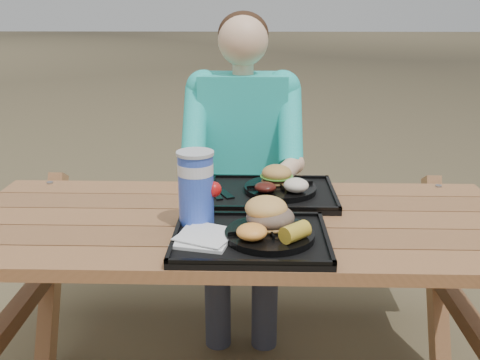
{
  "coord_description": "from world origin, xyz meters",
  "views": [
    {
      "loc": [
        0.04,
        -1.62,
        1.41
      ],
      "look_at": [
        0.0,
        0.0,
        0.88
      ],
      "focal_mm": 40.0,
      "sensor_mm": 36.0,
      "label": 1
    }
  ],
  "objects": [
    {
      "name": "picnic_table",
      "position": [
        0.0,
        0.0,
        0.38
      ],
      "size": [
        1.8,
        1.49,
        0.75
      ],
      "primitive_type": null,
      "color": "#999999",
      "rests_on": "ground"
    },
    {
      "name": "tray_near",
      "position": [
        0.04,
        -0.19,
        0.76
      ],
      "size": [
        0.45,
        0.35,
        0.02
      ],
      "primitive_type": "cube",
      "color": "black",
      "rests_on": "picnic_table"
    },
    {
      "name": "tray_far",
      "position": [
        0.11,
        0.2,
        0.76
      ],
      "size": [
        0.45,
        0.35,
        0.02
      ],
      "primitive_type": "cube",
      "color": "black",
      "rests_on": "picnic_table"
    },
    {
      "name": "plate_near",
      "position": [
        0.09,
        -0.2,
        0.78
      ],
      "size": [
        0.26,
        0.26,
        0.02
      ],
      "primitive_type": "cylinder",
      "color": "black",
      "rests_on": "tray_near"
    },
    {
      "name": "plate_far",
      "position": [
        0.14,
        0.21,
        0.78
      ],
      "size": [
        0.26,
        0.26,
        0.02
      ],
      "primitive_type": "cylinder",
      "color": "black",
      "rests_on": "tray_far"
    },
    {
      "name": "napkin_stack",
      "position": [
        -0.1,
        -0.22,
        0.78
      ],
      "size": [
        0.18,
        0.18,
        0.02
      ],
      "primitive_type": "cube",
      "rotation": [
        0.0,
        0.0,
        -0.21
      ],
      "color": "silver",
      "rests_on": "tray_near"
    },
    {
      "name": "soda_cup",
      "position": [
        -0.13,
        -0.09,
        0.88
      ],
      "size": [
        0.11,
        0.11,
        0.22
      ],
      "primitive_type": "cylinder",
      "color": "#193DC1",
      "rests_on": "tray_near"
    },
    {
      "name": "condiment_bbq",
      "position": [
        0.04,
        -0.06,
        0.78
      ],
      "size": [
        0.05,
        0.05,
        0.03
      ],
      "primitive_type": "cylinder",
      "color": "black",
      "rests_on": "tray_near"
    },
    {
      "name": "condiment_mustard",
      "position": [
        0.1,
        -0.07,
        0.78
      ],
      "size": [
        0.05,
        0.05,
        0.03
      ],
      "primitive_type": "cylinder",
      "color": "yellow",
      "rests_on": "tray_near"
    },
    {
      "name": "sandwich",
      "position": [
        0.09,
        -0.16,
        0.86
      ],
      "size": [
        0.13,
        0.13,
        0.14
      ],
      "primitive_type": null,
      "color": "#EDA953",
      "rests_on": "plate_near"
    },
    {
      "name": "mac_cheese",
      "position": [
        0.04,
        -0.25,
        0.81
      ],
      "size": [
        0.09,
        0.09,
        0.04
      ],
      "primitive_type": "ellipsoid",
      "color": "#FFA943",
      "rests_on": "plate_near"
    },
    {
      "name": "corn_cob",
      "position": [
        0.16,
        -0.26,
        0.81
      ],
      "size": [
        0.12,
        0.12,
        0.05
      ],
      "primitive_type": null,
      "rotation": [
        0.0,
        0.0,
        0.75
      ],
      "color": "gold",
      "rests_on": "plate_near"
    },
    {
      "name": "cutlery_far",
      "position": [
        -0.07,
        0.2,
        0.77
      ],
      "size": [
        0.1,
        0.16,
        0.01
      ],
      "primitive_type": "cube",
      "rotation": [
        0.0,
        0.0,
        0.45
      ],
      "color": "black",
      "rests_on": "tray_far"
    },
    {
      "name": "burger",
      "position": [
        0.13,
        0.25,
        0.84
      ],
      "size": [
        0.11,
        0.11,
        0.1
      ],
      "primitive_type": null,
      "color": "#CB9247",
      "rests_on": "plate_far"
    },
    {
      "name": "baked_beans",
      "position": [
        0.08,
        0.14,
        0.81
      ],
      "size": [
        0.08,
        0.08,
        0.03
      ],
      "primitive_type": "ellipsoid",
      "color": "#46130E",
      "rests_on": "plate_far"
    },
    {
      "name": "potato_salad",
      "position": [
        0.19,
        0.15,
        0.81
      ],
      "size": [
        0.09,
        0.09,
        0.05
      ],
      "primitive_type": "ellipsoid",
      "color": "white",
      "rests_on": "plate_far"
    },
    {
      "name": "diner",
      "position": [
        -0.01,
        0.69,
        0.64
      ],
      "size": [
        0.48,
        0.84,
        1.28
      ],
      "primitive_type": null,
      "color": "#1AB7A2",
      "rests_on": "ground"
    }
  ]
}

